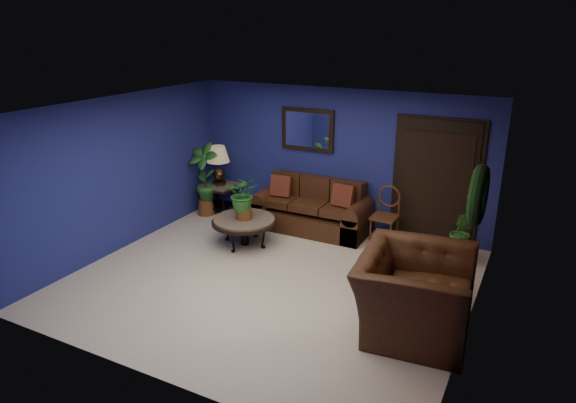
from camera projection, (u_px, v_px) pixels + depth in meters
The scene contains 18 objects.
floor at pixel (272, 279), 7.52m from camera, with size 5.50×5.50×0.00m, color beige.
wall_back at pixel (338, 158), 9.21m from camera, with size 5.50×0.04×2.50m, color navy.
wall_left at pixel (122, 173), 8.30m from camera, with size 0.04×5.00×2.50m, color navy.
wall_right_brick at pixel (478, 234), 5.92m from camera, with size 0.04×5.00×2.50m, color maroon.
ceiling at pixel (270, 108), 6.70m from camera, with size 5.50×5.00×0.02m, color silver.
crown_molding at pixel (489, 133), 5.54m from camera, with size 0.03×5.00×0.14m, color white.
wall_mirror at pixel (307, 130), 9.28m from camera, with size 1.02×0.06×0.77m, color #452D17.
closet_door at pixel (435, 183), 8.49m from camera, with size 1.44×0.06×2.18m, color black.
wreath at pixel (478, 195), 5.84m from camera, with size 0.72×0.72×0.16m, color black.
sofa at pixel (313, 212), 9.29m from camera, with size 2.08×0.90×0.94m.
coffee_table at pixel (244, 222), 8.57m from camera, with size 1.09×1.09×0.47m.
end_table at pixel (220, 191), 10.10m from camera, with size 0.61×0.61×0.56m.
table_lamp at pixel (218, 161), 9.90m from camera, with size 0.44×0.44×0.74m.
side_chair at pixel (386, 211), 8.67m from camera, with size 0.43×0.43×0.97m.
armchair at pixel (414, 293), 6.16m from camera, with size 1.49×1.31×0.97m, color #402512.
coffee_plant at pixel (243, 195), 8.42m from camera, with size 0.68×0.64×0.75m.
floor_plant at pixel (462, 235), 7.91m from camera, with size 0.44×0.39×0.86m.
tall_plant at pixel (204, 177), 9.83m from camera, with size 0.65×0.47×1.42m.
Camera 1 is at (3.29, -5.87, 3.57)m, focal length 32.00 mm.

